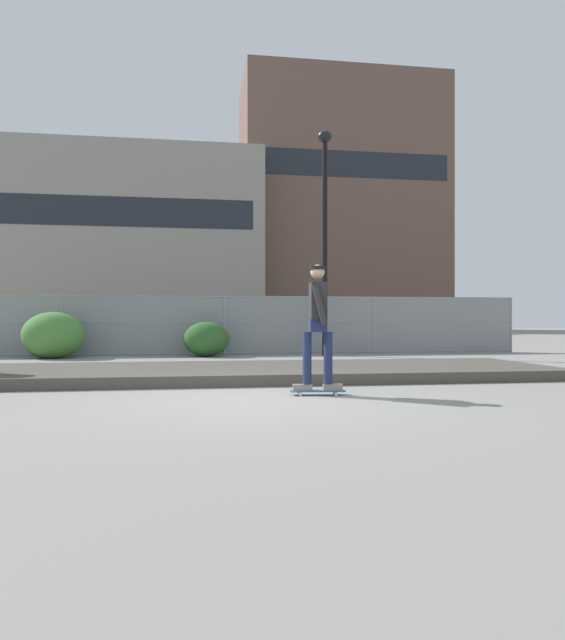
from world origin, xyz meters
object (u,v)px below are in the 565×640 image
object	(u,v)px
parked_car_near	(62,327)
shrub_center	(53,335)
parked_car_mid	(221,327)
parked_car_far	(376,326)
skater	(318,318)
street_lamp	(325,216)
shrub_right	(206,339)
shrub_left	(45,344)
skateboard	(318,391)

from	to	relation	value
parked_car_near	shrub_center	world-z (taller)	parked_car_near
parked_car_mid	parked_car_far	distance (m)	6.01
parked_car_far	parked_car_near	bearing A→B (deg)	-179.92
parked_car_near	skater	bearing A→B (deg)	-63.48
street_lamp	parked_car_near	distance (m)	10.24
street_lamp	parked_car_mid	size ratio (longest dim) A/B	1.51
shrub_right	street_lamp	bearing A→B (deg)	-2.60
street_lamp	shrub_center	xyz separation A→B (m)	(-7.88, 0.05, -3.60)
parked_car_far	shrub_left	size ratio (longest dim) A/B	4.22
parked_car_near	parked_car_far	bearing A→B (deg)	0.08
street_lamp	parked_car_far	world-z (taller)	street_lamp
skater	parked_car_mid	bearing A→B (deg)	93.66
skateboard	parked_car_mid	world-z (taller)	parked_car_mid
skateboard	shrub_right	xyz separation A→B (m)	(-1.46, 8.83, 0.46)
parked_car_mid	parked_car_far	bearing A→B (deg)	-2.65
street_lamp	shrub_right	distance (m)	5.17
shrub_left	parked_car_near	bearing A→B (deg)	96.25
skater	shrub_right	bearing A→B (deg)	99.39
shrub_center	shrub_right	bearing A→B (deg)	1.48
skater	shrub_center	xyz separation A→B (m)	(-5.77, 8.72, -0.46)
shrub_center	parked_car_far	bearing A→B (deg)	21.62
parked_car_near	shrub_center	xyz separation A→B (m)	(0.73, -4.31, -0.18)
street_lamp	shrub_left	distance (m)	9.03
street_lamp	skater	bearing A→B (deg)	-103.67
skater	shrub_left	distance (m)	10.84
shrub_center	shrub_right	distance (m)	4.32
skateboard	parked_car_mid	xyz separation A→B (m)	(-0.85, 13.32, 0.78)
parked_car_mid	parked_car_near	bearing A→B (deg)	-177.03
skateboard	parked_car_mid	distance (m)	13.37
skater	parked_car_near	size ratio (longest dim) A/B	0.41
street_lamp	skateboard	bearing A→B (deg)	-103.67
parked_car_mid	skateboard	bearing A→B (deg)	-86.34
skateboard	shrub_center	size ratio (longest dim) A/B	0.48
parked_car_far	shrub_left	world-z (taller)	parked_car_far
shrub_left	shrub_center	xyz separation A→B (m)	(0.28, -0.24, 0.25)
parked_car_mid	parked_car_far	world-z (taller)	same
skateboard	parked_car_near	xyz separation A→B (m)	(-6.50, 13.03, 0.78)
skateboard	parked_car_mid	size ratio (longest dim) A/B	0.18
parked_car_far	shrub_right	bearing A→B (deg)	-147.45
skateboard	shrub_center	xyz separation A→B (m)	(-5.77, 8.72, 0.60)
parked_car_near	shrub_left	xyz separation A→B (m)	(0.45, -4.07, -0.43)
skateboard	street_lamp	bearing A→B (deg)	76.33
street_lamp	shrub_center	bearing A→B (deg)	179.63
parked_car_mid	shrub_right	bearing A→B (deg)	-97.68
skateboard	parked_car_far	distance (m)	14.05
shrub_left	shrub_right	xyz separation A→B (m)	(4.60, -0.13, 0.11)
skater	parked_car_near	xyz separation A→B (m)	(-6.50, 13.03, -0.28)
skater	shrub_right	xyz separation A→B (m)	(-1.46, 8.83, -0.60)
skater	shrub_left	xyz separation A→B (m)	(-6.06, 8.96, -0.71)
shrub_left	skateboard	bearing A→B (deg)	-55.93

